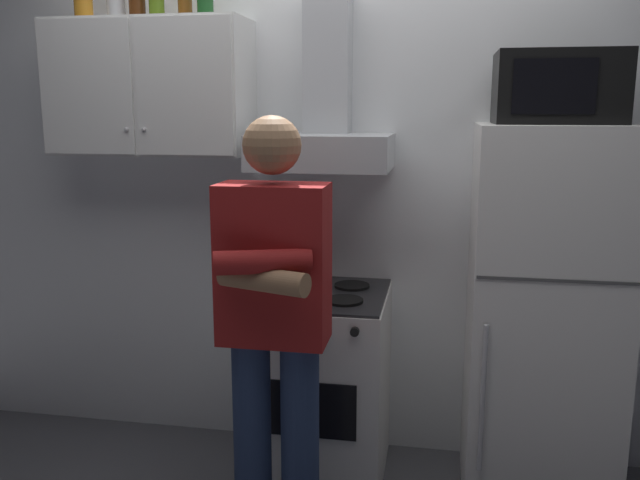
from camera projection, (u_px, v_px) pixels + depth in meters
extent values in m
cube|color=white|center=(343.00, 175.00, 3.17)|extent=(4.80, 0.10, 2.70)
cube|color=silver|center=(151.00, 88.00, 3.02)|extent=(0.90, 0.34, 0.60)
cube|color=silver|center=(86.00, 87.00, 2.89)|extent=(0.43, 0.01, 0.58)
cube|color=silver|center=(184.00, 87.00, 2.81)|extent=(0.43, 0.01, 0.58)
sphere|color=#B2B2B7|center=(127.00, 129.00, 2.89)|extent=(0.02, 0.02, 0.02)
sphere|color=#B2B2B7|center=(144.00, 130.00, 2.87)|extent=(0.02, 0.02, 0.02)
cube|color=white|center=(319.00, 385.00, 3.02)|extent=(0.60, 0.60, 0.85)
cube|color=black|center=(319.00, 294.00, 2.93)|extent=(0.59, 0.59, 0.01)
cube|color=black|center=(306.00, 410.00, 2.72)|extent=(0.42, 0.01, 0.24)
cylinder|color=black|center=(284.00, 297.00, 2.84)|extent=(0.16, 0.16, 0.01)
cylinder|color=black|center=(344.00, 300.00, 2.79)|extent=(0.16, 0.16, 0.01)
cylinder|color=black|center=(296.00, 283.00, 3.07)|extent=(0.16, 0.16, 0.01)
cylinder|color=black|center=(352.00, 286.00, 3.02)|extent=(0.16, 0.16, 0.01)
cylinder|color=black|center=(256.00, 326.00, 2.68)|extent=(0.04, 0.02, 0.04)
cylinder|color=black|center=(288.00, 328.00, 2.66)|extent=(0.04, 0.02, 0.04)
cylinder|color=black|center=(322.00, 330.00, 2.63)|extent=(0.04, 0.02, 0.04)
cylinder|color=black|center=(355.00, 332.00, 2.61)|extent=(0.04, 0.02, 0.04)
cube|color=#B7BABF|center=(322.00, 152.00, 2.89)|extent=(0.60, 0.44, 0.15)
cube|color=#B7BABF|center=(328.00, 65.00, 2.95)|extent=(0.20, 0.16, 0.60)
cube|color=white|center=(542.00, 318.00, 2.78)|extent=(0.60, 0.60, 1.60)
cube|color=#4C4C4C|center=(559.00, 281.00, 2.44)|extent=(0.59, 0.01, 0.01)
cylinder|color=silver|center=(483.00, 399.00, 2.56)|extent=(0.02, 0.02, 0.60)
cube|color=black|center=(557.00, 88.00, 2.61)|extent=(0.48, 0.36, 0.28)
cube|color=black|center=(554.00, 86.00, 2.44)|extent=(0.30, 0.01, 0.20)
cylinder|color=navy|center=(253.00, 448.00, 2.46)|extent=(0.14, 0.14, 0.85)
cylinder|color=navy|center=(300.00, 452.00, 2.43)|extent=(0.14, 0.14, 0.85)
cube|color=maroon|center=(274.00, 264.00, 2.31)|extent=(0.38, 0.20, 0.56)
cylinder|color=maroon|center=(263.00, 262.00, 2.17)|extent=(0.33, 0.17, 0.08)
cylinder|color=#8C6647|center=(263.00, 280.00, 2.18)|extent=(0.33, 0.17, 0.08)
sphere|color=#8C6647|center=(272.00, 145.00, 2.23)|extent=(0.20, 0.20, 0.20)
cylinder|color=#B2B5BA|center=(116.00, 0.00, 2.98)|extent=(0.08, 0.08, 0.18)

